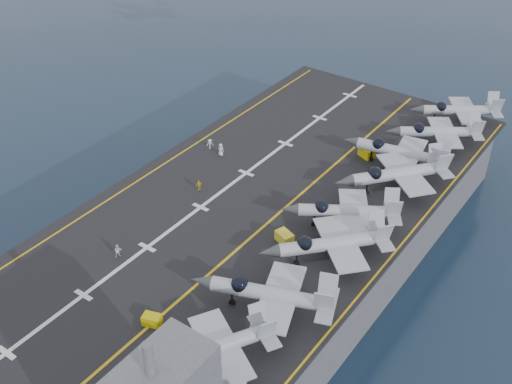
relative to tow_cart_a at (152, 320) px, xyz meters
The scene contains 22 objects.
ground 21.89m from the tow_cart_a, 99.20° to the left, with size 500.00×500.00×0.00m, color #142135.
hull 19.86m from the tow_cart_a, 99.20° to the left, with size 36.00×90.00×10.00m, color #56595E.
flight_deck 18.95m from the tow_cart_a, 99.20° to the left, with size 38.00×92.00×0.40m, color black.
foul_line 18.70m from the tow_cart_a, 90.09° to the left, with size 0.35×90.00×0.02m, color gold.
landing_centerline 20.77m from the tow_cart_a, 115.78° to the left, with size 0.50×90.00×0.02m, color silver.
deck_edge_port 27.40m from the tow_cart_a, 136.97° to the left, with size 0.25×90.00×0.02m, color gold.
deck_edge_stbd 24.27m from the tow_cart_a, 50.39° to the left, with size 0.25×90.00×0.02m, color gold.
fighter_jet_2 8.80m from the tow_cart_a, ahead, with size 15.44×17.19×4.98m, color #929AA1, non-canonical shape.
fighter_jet_3 12.69m from the tow_cart_a, 43.47° to the left, with size 18.23×15.18×5.41m, color #8D969D, non-canonical shape.
fighter_jet_4 22.13m from the tow_cart_a, 62.81° to the left, with size 17.86×18.18×5.31m, color #9FA6AE, non-canonical shape.
fighter_jet_5 27.58m from the tow_cart_a, 72.25° to the left, with size 17.59×16.10×5.08m, color gray, non-canonical shape.
fighter_jet_6 38.64m from the tow_cart_a, 75.13° to the left, with size 18.25×18.97×5.51m, color gray, non-canonical shape.
fighter_jet_7 43.34m from the tow_cart_a, 79.61° to the left, with size 16.67×12.59×5.26m, color gray, non-canonical shape.
fighter_jet_8 52.56m from the tow_cart_a, 79.32° to the left, with size 16.96×15.75×4.90m, color gray, non-canonical shape.
tow_cart_a is the anchor object (origin of this frame).
tow_cart_b 19.57m from the tow_cart_a, 79.14° to the left, with size 2.55×2.08×1.32m, color yellow, non-canonical shape.
tow_cart_c 42.56m from the tow_cart_a, 86.51° to the left, with size 2.63×2.20×1.35m, color #DFC308, non-canonical shape.
crew_2 11.93m from the tow_cart_a, 152.32° to the left, with size 1.12×1.25×1.75m, color silver.
crew_3 35.39m from the tow_cart_a, 119.25° to the left, with size 1.16×1.14×1.63m, color silver.
crew_4 24.57m from the tow_cart_a, 118.38° to the left, with size 0.96×1.13×1.59m, color yellow.
crew_5 33.81m from the tow_cart_a, 116.06° to the left, with size 1.21×0.84×1.95m, color silver.
fighter_jet_9 60.93m from the tow_cart_a, 80.80° to the left, with size 16.96×15.75×4.90m, color gray, non-canonical shape.
Camera 1 is at (39.03, -50.41, 59.70)m, focal length 45.00 mm.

